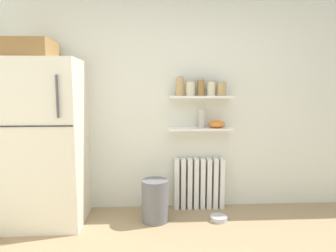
{
  "coord_description": "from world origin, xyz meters",
  "views": [
    {
      "loc": [
        -0.43,
        -1.58,
        1.45
      ],
      "look_at": [
        -0.25,
        1.6,
        1.05
      ],
      "focal_mm": 32.28,
      "sensor_mm": 36.0,
      "label": 1
    }
  ],
  "objects_px": {
    "storage_jar_0": "(180,86)",
    "storage_jar_4": "(221,89)",
    "radiator": "(199,183)",
    "refrigerator": "(46,139)",
    "trash_bin": "(155,201)",
    "storage_jar_1": "(190,88)",
    "shelf_bowl": "(217,124)",
    "vase": "(202,118)",
    "storage_jar_2": "(201,87)",
    "storage_jar_3": "(211,88)",
    "pet_food_bowl": "(219,218)"
  },
  "relations": [
    {
      "from": "storage_jar_4",
      "to": "vase",
      "type": "distance_m",
      "value": 0.41
    },
    {
      "from": "storage_jar_3",
      "to": "refrigerator",
      "type": "bearing_deg",
      "value": -172.49
    },
    {
      "from": "refrigerator",
      "to": "trash_bin",
      "type": "xyz_separation_m",
      "value": [
        1.15,
        -0.07,
        -0.69
      ]
    },
    {
      "from": "radiator",
      "to": "storage_jar_0",
      "type": "relative_size",
      "value": 2.76
    },
    {
      "from": "storage_jar_0",
      "to": "storage_jar_1",
      "type": "relative_size",
      "value": 1.25
    },
    {
      "from": "storage_jar_0",
      "to": "storage_jar_4",
      "type": "height_order",
      "value": "storage_jar_0"
    },
    {
      "from": "radiator",
      "to": "storage_jar_1",
      "type": "height_order",
      "value": "storage_jar_1"
    },
    {
      "from": "radiator",
      "to": "vase",
      "type": "bearing_deg",
      "value": -59.37
    },
    {
      "from": "storage_jar_0",
      "to": "storage_jar_1",
      "type": "xyz_separation_m",
      "value": [
        0.12,
        0.0,
        -0.02
      ]
    },
    {
      "from": "storage_jar_0",
      "to": "storage_jar_2",
      "type": "distance_m",
      "value": 0.24
    },
    {
      "from": "storage_jar_0",
      "to": "storage_jar_4",
      "type": "bearing_deg",
      "value": -0.0
    },
    {
      "from": "storage_jar_1",
      "to": "storage_jar_3",
      "type": "xyz_separation_m",
      "value": [
        0.24,
        0.0,
        0.0
      ]
    },
    {
      "from": "storage_jar_4",
      "to": "storage_jar_0",
      "type": "bearing_deg",
      "value": 180.0
    },
    {
      "from": "storage_jar_3",
      "to": "shelf_bowl",
      "type": "xyz_separation_m",
      "value": [
        0.08,
        -0.0,
        -0.42
      ]
    },
    {
      "from": "refrigerator",
      "to": "vase",
      "type": "xyz_separation_m",
      "value": [
        1.71,
        0.24,
        0.18
      ]
    },
    {
      "from": "radiator",
      "to": "shelf_bowl",
      "type": "xyz_separation_m",
      "value": [
        0.2,
        -0.03,
        0.73
      ]
    },
    {
      "from": "storage_jar_0",
      "to": "storage_jar_3",
      "type": "relative_size",
      "value": 1.24
    },
    {
      "from": "refrigerator",
      "to": "storage_jar_4",
      "type": "xyz_separation_m",
      "value": [
        1.93,
        0.24,
        0.53
      ]
    },
    {
      "from": "storage_jar_3",
      "to": "trash_bin",
      "type": "distance_m",
      "value": 1.42
    },
    {
      "from": "storage_jar_0",
      "to": "refrigerator",
      "type": "bearing_deg",
      "value": -170.65
    },
    {
      "from": "storage_jar_1",
      "to": "vase",
      "type": "xyz_separation_m",
      "value": [
        0.14,
        -0.0,
        -0.35
      ]
    },
    {
      "from": "storage_jar_4",
      "to": "vase",
      "type": "bearing_deg",
      "value": 180.0
    },
    {
      "from": "vase",
      "to": "pet_food_bowl",
      "type": "height_order",
      "value": "vase"
    },
    {
      "from": "radiator",
      "to": "trash_bin",
      "type": "xyz_separation_m",
      "value": [
        -0.54,
        -0.34,
        -0.08
      ]
    },
    {
      "from": "shelf_bowl",
      "to": "storage_jar_3",
      "type": "bearing_deg",
      "value": 180.0
    },
    {
      "from": "vase",
      "to": "refrigerator",
      "type": "bearing_deg",
      "value": -172.05
    },
    {
      "from": "radiator",
      "to": "storage_jar_3",
      "type": "xyz_separation_m",
      "value": [
        0.12,
        -0.03,
        1.14
      ]
    },
    {
      "from": "refrigerator",
      "to": "storage_jar_0",
      "type": "bearing_deg",
      "value": 9.35
    },
    {
      "from": "storage_jar_2",
      "to": "storage_jar_4",
      "type": "distance_m",
      "value": 0.24
    },
    {
      "from": "storage_jar_1",
      "to": "storage_jar_2",
      "type": "bearing_deg",
      "value": -0.0
    },
    {
      "from": "storage_jar_1",
      "to": "storage_jar_3",
      "type": "distance_m",
      "value": 0.24
    },
    {
      "from": "radiator",
      "to": "storage_jar_4",
      "type": "relative_size",
      "value": 3.73
    },
    {
      "from": "storage_jar_3",
      "to": "pet_food_bowl",
      "type": "xyz_separation_m",
      "value": [
        0.04,
        -0.34,
        -1.43
      ]
    },
    {
      "from": "radiator",
      "to": "storage_jar_3",
      "type": "relative_size",
      "value": 3.44
    },
    {
      "from": "shelf_bowl",
      "to": "radiator",
      "type": "bearing_deg",
      "value": 171.36
    },
    {
      "from": "vase",
      "to": "pet_food_bowl",
      "type": "bearing_deg",
      "value": -66.67
    },
    {
      "from": "storage_jar_4",
      "to": "shelf_bowl",
      "type": "xyz_separation_m",
      "value": [
        -0.04,
        0.0,
        -0.41
      ]
    },
    {
      "from": "storage_jar_2",
      "to": "pet_food_bowl",
      "type": "relative_size",
      "value": 1.07
    },
    {
      "from": "refrigerator",
      "to": "storage_jar_1",
      "type": "xyz_separation_m",
      "value": [
        1.57,
        0.24,
        0.53
      ]
    },
    {
      "from": "storage_jar_2",
      "to": "vase",
      "type": "relative_size",
      "value": 0.93
    },
    {
      "from": "pet_food_bowl",
      "to": "radiator",
      "type": "bearing_deg",
      "value": 113.96
    },
    {
      "from": "storage_jar_3",
      "to": "storage_jar_0",
      "type": "bearing_deg",
      "value": -180.0
    },
    {
      "from": "storage_jar_0",
      "to": "storage_jar_4",
      "type": "relative_size",
      "value": 1.35
    },
    {
      "from": "storage_jar_0",
      "to": "trash_bin",
      "type": "relative_size",
      "value": 0.48
    },
    {
      "from": "refrigerator",
      "to": "storage_jar_2",
      "type": "bearing_deg",
      "value": 8.04
    },
    {
      "from": "refrigerator",
      "to": "storage_jar_4",
      "type": "bearing_deg",
      "value": 7.05
    },
    {
      "from": "storage_jar_3",
      "to": "vase",
      "type": "bearing_deg",
      "value": -180.0
    },
    {
      "from": "radiator",
      "to": "trash_bin",
      "type": "height_order",
      "value": "radiator"
    },
    {
      "from": "storage_jar_0",
      "to": "storage_jar_4",
      "type": "xyz_separation_m",
      "value": [
        0.48,
        -0.0,
        -0.03
      ]
    },
    {
      "from": "shelf_bowl",
      "to": "trash_bin",
      "type": "bearing_deg",
      "value": -157.39
    }
  ]
}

